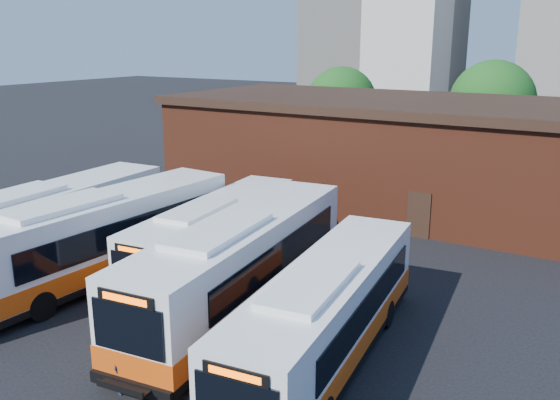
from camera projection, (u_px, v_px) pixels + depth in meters
The scene contains 10 objects.
ground at pixel (200, 335), 20.36m from camera, with size 220.00×220.00×0.00m, color black.
bus_farwest at pixel (45, 229), 26.36m from camera, with size 3.55×13.55×3.65m.
bus_west at pixel (98, 241), 24.65m from camera, with size 3.59×13.87×3.74m.
bus_midwest at pixel (216, 237), 25.98m from camera, with size 3.57×11.76×3.16m.
bus_mideast at pixel (242, 267), 21.90m from camera, with size 4.22×13.75×3.69m.
bus_east at pixel (326, 318), 18.31m from camera, with size 3.80×12.25×3.29m.
transit_worker at pixel (124, 366), 16.84m from camera, with size 0.62×0.41×1.71m, color #121A36.
depot_building at pixel (405, 151), 36.03m from camera, with size 28.60×12.60×6.40m.
tree_west at pixel (341, 102), 50.57m from camera, with size 6.00×6.00×7.65m.
tree_mid at pixel (492, 103), 46.12m from camera, with size 6.56×6.56×8.36m.
Camera 1 is at (11.87, -14.36, 9.82)m, focal length 38.00 mm.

